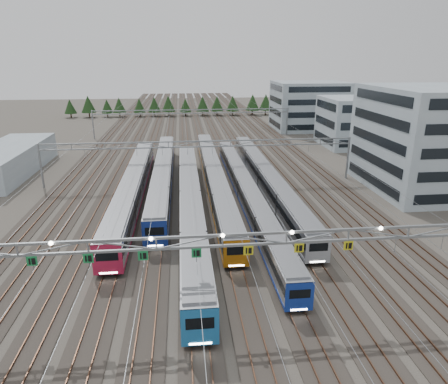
{
  "coord_description": "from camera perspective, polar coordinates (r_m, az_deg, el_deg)",
  "views": [
    {
      "loc": [
        -3.13,
        -30.77,
        22.22
      ],
      "look_at": [
        2.68,
        23.92,
        3.5
      ],
      "focal_mm": 32.0,
      "sensor_mm": 36.0,
      "label": 1
    }
  ],
  "objects": [
    {
      "name": "train_e",
      "position": [
        63.95,
        3.14,
        0.3
      ],
      "size": [
        2.63,
        60.77,
        3.42
      ],
      "color": "black",
      "rests_on": "ground"
    },
    {
      "name": "gantry_far",
      "position": [
        116.89,
        -4.55,
        10.95
      ],
      "size": [
        56.36,
        0.36,
        8.0
      ],
      "color": "gray",
      "rests_on": "ground"
    },
    {
      "name": "ground",
      "position": [
        38.09,
        -0.21,
        -16.9
      ],
      "size": [
        400.0,
        400.0,
        0.0
      ],
      "primitive_type": "plane",
      "color": "#47423A",
      "rests_on": "ground"
    },
    {
      "name": "treeline",
      "position": [
        160.53,
        -3.05,
        12.34
      ],
      "size": [
        106.4,
        5.6,
        7.02
      ],
      "color": "#332114",
      "rests_on": "ground"
    },
    {
      "name": "depot_bldg_south",
      "position": [
        77.23,
        26.96,
        6.73
      ],
      "size": [
        18.0,
        22.0,
        17.52
      ],
      "primitive_type": "cube",
      "color": "#91A1AD",
      "rests_on": "ground"
    },
    {
      "name": "depot_bldg_north",
      "position": [
        132.7,
        12.07,
        11.97
      ],
      "size": [
        22.0,
        18.0,
        14.75
      ],
      "primitive_type": "cube",
      "color": "#91A1AD",
      "rests_on": "ground"
    },
    {
      "name": "depot_bldg_mid",
      "position": [
        109.59,
        17.69,
        9.51
      ],
      "size": [
        14.0,
        16.0,
        12.37
      ],
      "primitive_type": "cube",
      "color": "#91A1AD",
      "rests_on": "ground"
    },
    {
      "name": "track_bed",
      "position": [
        132.44,
        -4.7,
        9.73
      ],
      "size": [
        54.0,
        260.0,
        5.42
      ],
      "color": "#2D2823",
      "rests_on": "ground"
    },
    {
      "name": "train_b",
      "position": [
        72.31,
        -8.7,
        2.53
      ],
      "size": [
        3.03,
        51.7,
        3.95
      ],
      "color": "black",
      "rests_on": "ground"
    },
    {
      "name": "train_a",
      "position": [
        66.82,
        -12.76,
        0.98
      ],
      "size": [
        3.14,
        51.29,
        4.1
      ],
      "color": "black",
      "rests_on": "ground"
    },
    {
      "name": "gantry_near",
      "position": [
        34.33,
        -0.28,
        -7.36
      ],
      "size": [
        56.36,
        0.61,
        8.08
      ],
      "color": "gray",
      "rests_on": "ground"
    },
    {
      "name": "west_shed",
      "position": [
        90.55,
        -28.42,
        4.03
      ],
      "size": [
        10.0,
        30.0,
        5.31
      ],
      "primitive_type": "cube",
      "color": "#91A1AD",
      "rests_on": "ground"
    },
    {
      "name": "train_c",
      "position": [
        57.95,
        -4.82,
        -1.45
      ],
      "size": [
        3.04,
        57.11,
        3.97
      ],
      "color": "black",
      "rests_on": "ground"
    },
    {
      "name": "gantry_mid",
      "position": [
        72.59,
        -3.46,
        6.16
      ],
      "size": [
        56.36,
        0.36,
        8.0
      ],
      "color": "gray",
      "rests_on": "ground"
    },
    {
      "name": "train_f",
      "position": [
        70.38,
        5.99,
        2.1
      ],
      "size": [
        2.88,
        56.31,
        3.75
      ],
      "color": "black",
      "rests_on": "ground"
    },
    {
      "name": "train_d",
      "position": [
        71.08,
        -1.47,
        2.37
      ],
      "size": [
        2.89,
        60.27,
        3.76
      ],
      "color": "black",
      "rests_on": "ground"
    }
  ]
}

